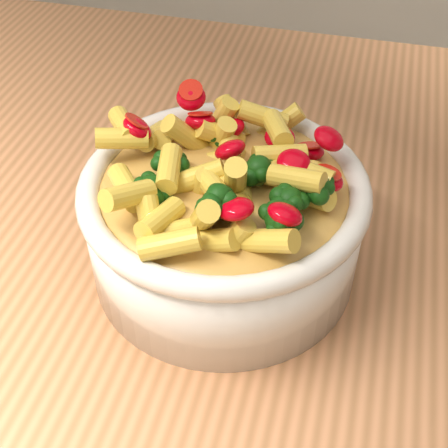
# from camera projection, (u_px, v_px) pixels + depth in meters

# --- Properties ---
(table) EXTENTS (1.20, 0.80, 0.90)m
(table) POSITION_uv_depth(u_px,v_px,m) (348.00, 330.00, 0.60)
(table) COLOR #BF7D52
(table) RESTS_ON ground
(serving_bowl) EXTENTS (0.22, 0.22, 0.09)m
(serving_bowl) POSITION_uv_depth(u_px,v_px,m) (224.00, 223.00, 0.49)
(serving_bowl) COLOR silver
(serving_bowl) RESTS_ON table
(pasta_salad) EXTENTS (0.17, 0.17, 0.04)m
(pasta_salad) POSITION_uv_depth(u_px,v_px,m) (224.00, 163.00, 0.45)
(pasta_salad) COLOR #E2C647
(pasta_salad) RESTS_ON serving_bowl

